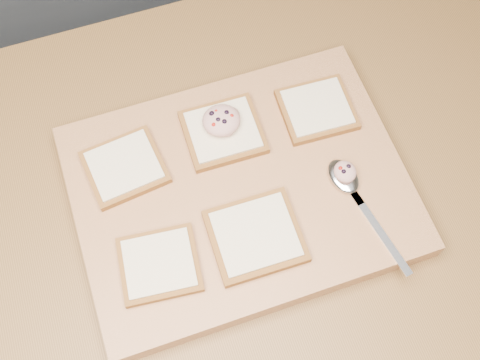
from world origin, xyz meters
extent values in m
plane|color=#515459|center=(0.00, 0.00, 0.00)|extent=(4.00, 4.00, 0.00)
cube|color=slate|center=(0.00, 0.00, 0.42)|extent=(1.90, 0.75, 0.84)
cube|color=brown|center=(0.00, 0.00, 0.87)|extent=(2.00, 0.80, 0.06)
cube|color=tan|center=(0.00, 0.00, 0.92)|extent=(0.50, 0.38, 0.04)
cube|color=olive|center=(-0.16, 0.08, 0.95)|extent=(0.12, 0.12, 0.01)
cube|color=#FFE4C2|center=(-0.16, 0.08, 0.95)|extent=(0.11, 0.10, 0.00)
cube|color=olive|center=(0.00, 0.09, 0.95)|extent=(0.12, 0.11, 0.01)
cube|color=#FFE4C2|center=(0.00, 0.09, 0.95)|extent=(0.10, 0.09, 0.00)
cube|color=olive|center=(0.16, 0.08, 0.95)|extent=(0.12, 0.11, 0.01)
cube|color=#FFE4C2|center=(0.16, 0.08, 0.95)|extent=(0.10, 0.09, 0.00)
cube|color=olive|center=(-0.15, -0.09, 0.95)|extent=(0.12, 0.11, 0.01)
cube|color=#FFE4C2|center=(-0.15, -0.09, 0.95)|extent=(0.10, 0.10, 0.00)
cube|color=olive|center=(-0.01, -0.09, 0.95)|extent=(0.13, 0.12, 0.01)
cube|color=#FFE4C2|center=(-0.01, -0.09, 0.96)|extent=(0.11, 0.10, 0.00)
ellipsoid|color=tan|center=(0.00, 0.09, 0.97)|extent=(0.06, 0.06, 0.03)
sphere|color=black|center=(0.01, 0.10, 0.98)|extent=(0.01, 0.01, 0.01)
sphere|color=black|center=(-0.01, 0.10, 0.98)|extent=(0.01, 0.01, 0.01)
sphere|color=black|center=(0.01, 0.09, 0.98)|extent=(0.01, 0.01, 0.01)
sphere|color=black|center=(0.00, 0.09, 0.98)|extent=(0.01, 0.01, 0.01)
sphere|color=#A5140C|center=(0.02, 0.09, 0.98)|extent=(0.01, 0.01, 0.01)
sphere|color=#A5140C|center=(0.00, 0.11, 0.98)|extent=(0.01, 0.01, 0.01)
sphere|color=#A5140C|center=(-0.01, 0.09, 0.98)|extent=(0.01, 0.01, 0.01)
ellipsoid|color=silver|center=(0.15, -0.04, 0.95)|extent=(0.05, 0.07, 0.01)
cube|color=silver|center=(0.16, -0.07, 0.94)|extent=(0.02, 0.04, 0.00)
cube|color=silver|center=(0.17, -0.14, 0.94)|extent=(0.04, 0.15, 0.00)
ellipsoid|color=tan|center=(0.15, -0.04, 0.96)|extent=(0.03, 0.04, 0.02)
sphere|color=black|center=(0.16, -0.04, 0.97)|extent=(0.01, 0.01, 0.01)
sphere|color=black|center=(0.15, -0.05, 0.97)|extent=(0.01, 0.01, 0.01)
sphere|color=#A5140C|center=(0.14, -0.04, 0.97)|extent=(0.01, 0.01, 0.01)
camera|label=1|loc=(-0.12, -0.36, 1.77)|focal=45.00mm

